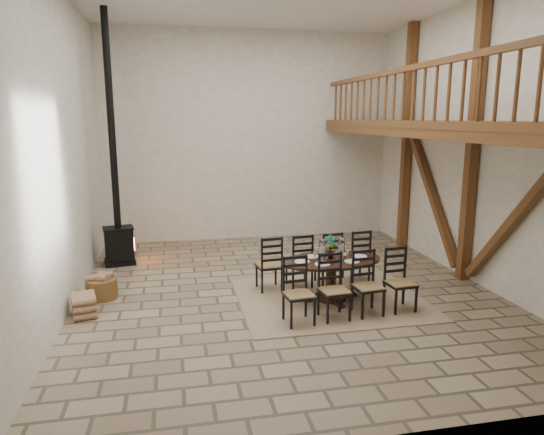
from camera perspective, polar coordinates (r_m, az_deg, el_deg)
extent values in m
plane|color=gray|center=(8.52, 1.69, -8.68)|extent=(8.00, 8.00, 0.00)
cube|color=white|center=(11.93, -2.66, 9.42)|extent=(7.00, 0.02, 5.00)
cube|color=white|center=(4.22, 14.34, 5.09)|extent=(7.00, 0.02, 5.00)
cube|color=white|center=(7.97, -23.74, 7.38)|extent=(0.02, 8.00, 5.00)
cube|color=white|center=(9.44, 23.17, 7.94)|extent=(0.02, 8.00, 5.00)
cube|color=brown|center=(9.37, 22.56, 7.97)|extent=(0.18, 0.18, 5.00)
cube|color=brown|center=(11.53, 15.61, 8.94)|extent=(0.18, 0.18, 5.00)
cube|color=brown|center=(8.49, 26.64, -0.17)|extent=(0.14, 2.16, 2.54)
cube|color=brown|center=(10.54, 18.34, 2.54)|extent=(0.14, 2.16, 2.54)
cube|color=brown|center=(9.36, 22.70, 9.79)|extent=(0.20, 7.80, 0.20)
cube|color=brown|center=(9.00, 19.08, 10.33)|extent=(1.60, 7.80, 0.12)
cube|color=brown|center=(8.67, 14.98, 9.88)|extent=(0.18, 7.80, 0.22)
cube|color=brown|center=(8.71, 15.34, 16.47)|extent=(0.09, 7.60, 0.09)
cube|color=brown|center=(8.68, 15.19, 13.71)|extent=(0.06, 7.60, 0.86)
cube|color=tan|center=(8.20, 6.88, -9.51)|extent=(3.00, 2.50, 0.02)
ellipsoid|color=black|center=(7.98, 7.00, -5.03)|extent=(1.79, 1.19, 0.04)
cylinder|color=black|center=(8.09, 6.94, -7.40)|extent=(0.17, 0.17, 0.62)
cylinder|color=black|center=(8.19, 6.89, -9.25)|extent=(0.52, 0.52, 0.06)
cube|color=#AE7C50|center=(7.10, 3.19, -9.07)|extent=(0.45, 0.43, 0.04)
cube|color=black|center=(7.19, 3.17, -10.81)|extent=(0.43, 0.43, 0.43)
cube|color=black|center=(7.17, 2.72, -6.66)|extent=(0.36, 0.07, 0.56)
cube|color=#AE7C50|center=(7.30, 7.34, -8.55)|extent=(0.45, 0.43, 0.04)
cube|color=black|center=(7.39, 7.30, -10.25)|extent=(0.43, 0.43, 0.43)
cube|color=black|center=(7.37, 6.82, -6.21)|extent=(0.36, 0.07, 0.56)
cube|color=#AE7C50|center=(7.54, 11.24, -8.02)|extent=(0.45, 0.43, 0.04)
cube|color=black|center=(7.62, 11.17, -9.68)|extent=(0.43, 0.43, 0.43)
cube|color=black|center=(7.61, 10.69, -5.77)|extent=(0.36, 0.07, 0.56)
cube|color=#AE7C50|center=(7.81, 14.88, -7.49)|extent=(0.45, 0.43, 0.04)
cube|color=black|center=(7.89, 14.79, -9.10)|extent=(0.43, 0.43, 0.43)
cube|color=black|center=(7.88, 14.30, -5.33)|extent=(0.36, 0.07, 0.56)
cube|color=#AE7C50|center=(8.43, -0.35, -5.67)|extent=(0.45, 0.43, 0.04)
cube|color=black|center=(8.51, -0.35, -7.17)|extent=(0.43, 0.43, 0.43)
cube|color=black|center=(8.20, 0.01, -4.29)|extent=(0.36, 0.07, 0.56)
cube|color=#AE7C50|center=(8.61, 3.22, -5.33)|extent=(0.45, 0.43, 0.04)
cube|color=black|center=(8.68, 3.20, -6.81)|extent=(0.43, 0.43, 0.43)
cube|color=black|center=(8.38, 3.66, -3.97)|extent=(0.36, 0.07, 0.56)
cube|color=#AE7C50|center=(8.81, 6.64, -4.99)|extent=(0.45, 0.43, 0.04)
cube|color=black|center=(8.88, 6.60, -6.44)|extent=(0.43, 0.43, 0.43)
cube|color=black|center=(8.58, 7.16, -3.65)|extent=(0.36, 0.07, 0.56)
cube|color=#AE7C50|center=(9.04, 9.89, -4.65)|extent=(0.45, 0.43, 0.04)
cube|color=black|center=(9.11, 9.84, -6.06)|extent=(0.43, 0.43, 0.43)
cube|color=black|center=(8.82, 10.47, -3.33)|extent=(0.36, 0.07, 0.56)
cube|color=white|center=(7.98, 7.00, -4.86)|extent=(1.36, 0.78, 0.01)
cube|color=white|center=(7.95, 7.02, -4.28)|extent=(0.86, 0.36, 0.18)
cylinder|color=white|center=(7.87, 5.92, -3.82)|extent=(0.12, 0.12, 0.34)
cylinder|color=white|center=(8.00, 8.13, -3.62)|extent=(0.12, 0.12, 0.34)
cylinder|color=white|center=(7.89, 5.90, -4.45)|extent=(0.06, 0.06, 0.16)
cylinder|color=white|center=(8.02, 8.11, -4.24)|extent=(0.06, 0.06, 0.16)
imported|color=#4C723F|center=(7.97, 6.90, -3.46)|extent=(0.22, 0.16, 0.39)
cube|color=black|center=(10.51, -17.42, -4.99)|extent=(0.67, 0.56, 0.09)
cube|color=black|center=(10.42, -17.54, -3.04)|extent=(0.62, 0.51, 0.65)
cube|color=#FF590C|center=(10.44, -15.98, -2.91)|extent=(0.06, 0.26, 0.26)
cube|color=black|center=(10.34, -17.66, -1.20)|extent=(0.66, 0.55, 0.04)
cylinder|color=black|center=(10.10, -18.41, 10.66)|extent=(0.14, 0.14, 4.22)
cylinder|color=brown|center=(8.64, -19.40, -7.89)|extent=(0.51, 0.51, 0.33)
cube|color=tan|center=(8.57, -19.50, -6.59)|extent=(0.28, 0.28, 0.10)
cube|color=tan|center=(7.98, -21.25, -9.62)|extent=(0.43, 0.52, 0.34)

